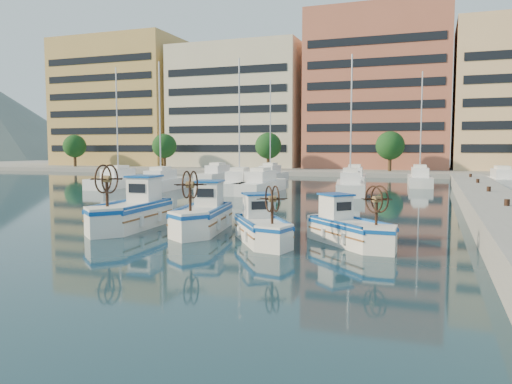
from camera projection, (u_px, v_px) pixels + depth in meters
name	position (u px, v px, depth m)	size (l,w,h in m)	color
ground	(189.00, 237.00, 21.39)	(300.00, 300.00, 0.00)	#1B3947
quay	(501.00, 213.00, 24.50)	(3.00, 60.00, 1.20)	gray
waterfront	(431.00, 102.00, 78.38)	(180.00, 40.00, 25.60)	gray
yacht_marina	(285.00, 182.00, 48.67)	(37.40, 23.17, 11.50)	white
fishing_boat_a	(133.00, 210.00, 23.84)	(2.30, 5.04, 3.11)	white
fishing_boat_b	(203.00, 214.00, 22.97)	(2.60, 4.72, 2.86)	white
fishing_boat_c	(261.00, 226.00, 20.23)	(3.34, 3.96, 2.42)	white
fishing_boat_d	(349.00, 227.00, 19.75)	(3.77, 3.79, 2.45)	white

